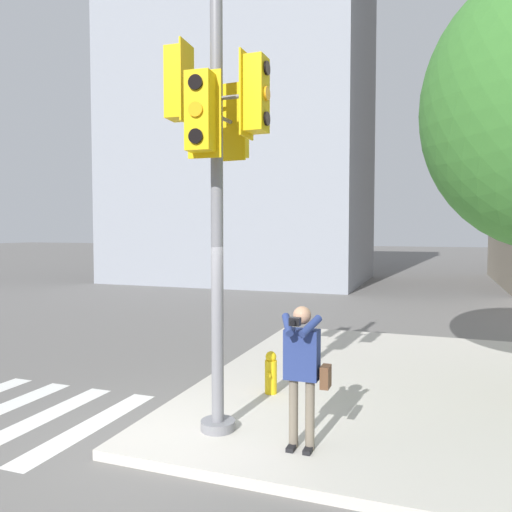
{
  "coord_description": "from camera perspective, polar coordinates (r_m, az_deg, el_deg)",
  "views": [
    {
      "loc": [
        3.27,
        -5.23,
        2.71
      ],
      "look_at": [
        1.07,
        0.81,
        2.38
      ],
      "focal_mm": 35.0,
      "sensor_mm": 36.0,
      "label": 1
    }
  ],
  "objects": [
    {
      "name": "sidewalk_corner",
      "position": [
        9.13,
        21.21,
        -14.09
      ],
      "size": [
        8.0,
        8.0,
        0.13
      ],
      "color": "#BCB7AD",
      "rests_on": "ground_plane"
    },
    {
      "name": "building_left",
      "position": [
        28.38,
        -1.47,
        20.79
      ],
      "size": [
        13.03,
        8.94,
        22.74
      ],
      "color": "gray",
      "rests_on": "ground_plane"
    },
    {
      "name": "traffic_signal_pole",
      "position": [
        6.42,
        -4.44,
        12.06
      ],
      "size": [
        1.37,
        1.38,
        5.68
      ],
      "color": "slate",
      "rests_on": "sidewalk_corner"
    },
    {
      "name": "person_photographer",
      "position": [
        6.0,
        5.38,
        -12.2
      ],
      "size": [
        0.58,
        0.54,
        1.69
      ],
      "color": "black",
      "rests_on": "sidewalk_corner"
    },
    {
      "name": "ground_plane",
      "position": [
        6.74,
        -11.76,
        -20.82
      ],
      "size": [
        160.0,
        160.0,
        0.0
      ],
      "primitive_type": "plane",
      "color": "slate"
    },
    {
      "name": "fire_hydrant",
      "position": [
        8.09,
        1.71,
        -13.18
      ],
      "size": [
        0.19,
        0.25,
        0.67
      ],
      "color": "yellow",
      "rests_on": "sidewalk_corner"
    }
  ]
}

